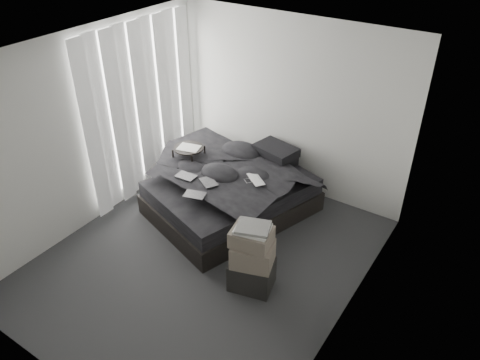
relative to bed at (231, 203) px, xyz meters
The scene contains 25 objects.
floor 1.07m from the bed, 73.96° to the right, with size 3.60×4.20×0.01m, color #2E2F31.
ceiling 2.68m from the bed, 73.96° to the right, with size 3.60×4.20×0.01m, color white.
wall_back 1.61m from the bed, 74.81° to the left, with size 3.60×0.01×2.60m, color silver.
wall_front 3.34m from the bed, 84.63° to the right, with size 3.60×0.01×2.60m, color silver.
wall_left 2.16m from the bed, 145.90° to the right, with size 0.01×4.20×2.60m, color silver.
wall_right 2.60m from the bed, 25.98° to the right, with size 0.01×4.20×2.60m, color silver.
window_left 1.92m from the bed, behind, with size 0.02×2.00×2.30m, color white.
curtain_left 1.84m from the bed, behind, with size 0.06×2.12×2.48m, color white.
bed is the anchor object (origin of this frame).
mattress 0.26m from the bed, ahead, with size 1.54×2.06×0.23m, color black.
duvet 0.50m from the bed, 107.92° to the right, with size 1.56×1.81×0.25m, color black.
pillow_lower 0.94m from the bed, 75.66° to the left, with size 0.64×0.43×0.14m, color black.
pillow_upper 0.99m from the bed, 70.61° to the left, with size 0.60×0.41×0.13m, color black.
laptop 0.74m from the bed, 10.42° to the right, with size 0.34×0.22×0.03m, color silver.
comic_a 0.88m from the bed, 132.36° to the right, with size 0.27×0.17×0.01m, color black.
comic_b 0.75m from the bed, 100.79° to the right, with size 0.27×0.17×0.01m, color black.
comic_c 0.98m from the bed, 93.50° to the right, with size 0.27×0.17×0.01m, color black.
side_stand 0.80m from the bed, behind, with size 0.43×0.43×0.79m, color black.
papers 0.99m from the bed, behind, with size 0.31×0.23×0.02m, color white.
floor_books 0.70m from the bed, 165.94° to the right, with size 0.15×0.21×0.15m, color black.
box_lower 1.50m from the bed, 46.45° to the right, with size 0.49×0.38×0.36m, color black.
box_mid 1.56m from the bed, 46.30° to the right, with size 0.46×0.36×0.28m, color #675C51.
box_upper 1.61m from the bed, 46.80° to the right, with size 0.43×0.35×0.19m, color #675C51.
art_book_white 1.66m from the bed, 46.45° to the right, with size 0.37×0.30×0.04m, color silver.
art_book_snake 1.68m from the bed, 46.30° to the right, with size 0.36×0.29×0.03m, color silver.
Camera 1 is at (2.82, -3.45, 4.02)m, focal length 35.00 mm.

